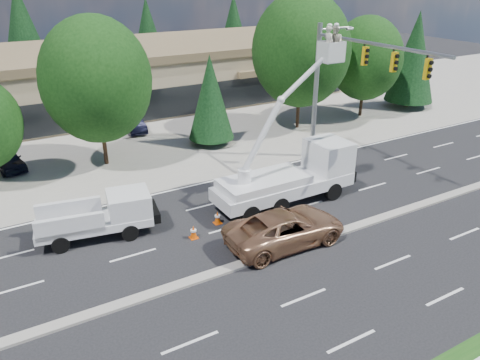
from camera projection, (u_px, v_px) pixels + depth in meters
ground at (261, 259)px, 21.36m from camera, size 140.00×140.00×0.00m
concrete_apron at (127, 136)px, 37.17m from camera, size 140.00×22.00×0.01m
road_median at (261, 258)px, 21.34m from camera, size 120.00×0.55×0.12m
strip_mall at (92, 77)px, 43.88m from camera, size 50.40×15.40×5.50m
tree_front_d at (96, 80)px, 29.51m from camera, size 7.00×7.00×9.72m
tree_front_e at (210, 97)px, 34.02m from camera, size 3.38×3.38×6.66m
tree_front_f at (301, 50)px, 36.52m from camera, size 7.75×7.75×10.76m
tree_front_g at (366, 59)px, 40.21m from camera, size 6.24×6.24×8.65m
tree_front_h at (414, 57)px, 43.07m from camera, size 4.46×4.46×8.78m
tree_back_b at (23, 32)px, 50.30m from camera, size 5.60×5.60×11.04m
tree_back_c at (148, 34)px, 57.08m from camera, size 4.61×4.61×9.09m
tree_back_d at (234, 28)px, 62.50m from camera, size 4.67×4.67×9.20m
signal_mast at (339, 76)px, 28.99m from camera, size 2.76×10.16×9.00m
utility_pickup at (103, 220)px, 22.95m from camera, size 5.74×2.91×2.10m
bucket_truck at (297, 166)px, 26.09m from camera, size 8.39×2.69×9.57m
traffic_cone_b at (193, 232)px, 22.88m from camera, size 0.40×0.40×0.70m
traffic_cone_c at (217, 217)px, 24.23m from camera, size 0.40×0.40×0.70m
minivan at (285, 228)px, 22.28m from camera, size 6.01×2.86×1.66m
parked_car_west at (7, 160)px, 30.72m from camera, size 2.33×4.13×1.33m
parked_car_east at (132, 123)px, 38.04m from camera, size 1.59×4.14×1.35m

